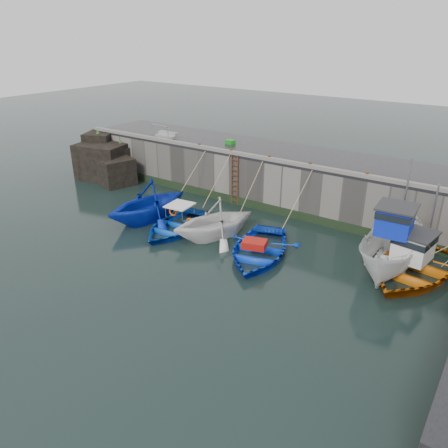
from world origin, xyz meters
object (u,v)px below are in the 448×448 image
Objects in this scene: ladder at (235,180)px; bollard_e at (367,175)px; fish_crate at (230,142)px; boat_near_blacktrim at (214,237)px; boat_near_navy at (258,255)px; bollard_c at (269,158)px; boat_far_orange at (414,265)px; boat_far_white at (392,249)px; bollard_a at (199,145)px; bollard_d at (310,165)px; bollard_b at (231,151)px; boat_near_white at (149,220)px; boat_near_blue at (176,230)px.

bollard_e reaches higher than ladder.
boat_near_blacktrim is at bearing -53.00° from fish_crate.
boat_near_navy is at bearing -46.89° from ladder.
fish_crate is 2.12× the size of bollard_c.
boat_far_orange reaches higher than ladder.
fish_crate is 10.09m from bollard_e.
boat_far_white is 9.16m from bollard_c.
bollard_d is (7.80, 0.00, 0.00)m from bollard_a.
boat_far_white reaches higher than bollard_b.
bollard_b and bollard_e have the same top height.
boat_near_white is 2.21m from boat_near_blue.
boat_near_blacktrim is (1.78, -4.64, -1.59)m from ladder.
boat_near_navy is 19.51× the size of bollard_b.
fish_crate and bollard_d have the same top height.
bollard_e is (8.00, 0.34, 1.71)m from ladder.
bollard_b is at bearing 180.00° from bollard_c.
boat_near_blue is 10.65m from bollard_e.
boat_near_blacktrim is (2.28, 0.53, 0.00)m from boat_near_blue.
fish_crate is 4.54m from bollard_c.
boat_near_white reaches higher than boat_near_blue.
boat_near_blue is 6.42m from bollard_b.
bollard_d is (2.60, 0.00, 0.00)m from bollard_c.
bollard_d is at bearing 0.00° from bollard_a.
bollard_b reaches higher than boat_near_blacktrim.
boat_far_white is at bearing 19.46° from boat_near_white.
bollard_d reaches higher than boat_near_white.
boat_far_orange reaches higher than boat_near_navy.
bollard_b is at bearing 146.14° from ladder.
boat_near_blue is at bearing -147.05° from bollard_e.
boat_near_navy is at bearing -161.24° from boat_far_white.
bollard_a is at bearing 176.86° from boat_far_orange.
boat_far_orange is 25.20× the size of bollard_a.
boat_far_orange reaches higher than bollard_d.
boat_far_white is at bearing 36.55° from boat_near_blacktrim.
boat_near_blacktrim is 8.52m from fish_crate.
bollard_d is at bearing 73.52° from boat_near_navy.
bollard_a and bollard_b have the same top height.
bollard_d reaches higher than boat_near_blacktrim.
bollard_c reaches higher than boat_near_blacktrim.
fish_crate is at bearing 142.78° from boat_near_blacktrim.
bollard_b is 1.00× the size of bollard_e.
fish_crate is at bearing 163.67° from bollard_d.
bollard_c is 1.00× the size of bollard_e.
fish_crate reaches higher than boat_near_white.
bollard_e is at bearing 0.00° from bollard_d.
boat_near_blacktrim is at bearing -46.12° from bollard_a.
boat_far_white is 4.63m from bollard_e.
ladder is 0.64× the size of boat_near_blue.
boat_near_blacktrim is 16.79× the size of bollard_e.
fish_crate is (-1.40, 7.47, 3.30)m from boat_near_blue.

